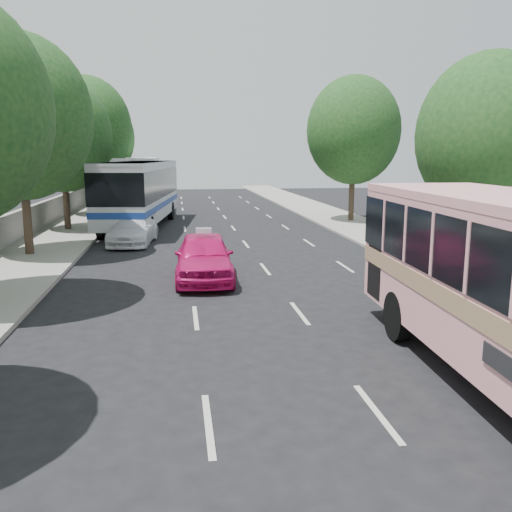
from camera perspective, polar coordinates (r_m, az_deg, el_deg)
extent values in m
plane|color=black|center=(11.39, 4.15, -11.96)|extent=(120.00, 120.00, 0.00)
cube|color=#9E998E|center=(31.19, -19.65, 2.09)|extent=(4.00, 90.00, 0.15)
cube|color=#9E998E|center=(32.43, 11.29, 2.78)|extent=(4.00, 90.00, 0.12)
cube|color=#9E998E|center=(31.49, -22.96, 3.46)|extent=(0.30, 90.00, 1.50)
cylinder|color=#38281E|center=(25.21, -22.98, 4.16)|extent=(0.36, 0.36, 3.80)
ellipsoid|color=#163E1A|center=(25.14, -23.65, 13.25)|extent=(6.00, 6.00, 6.90)
sphere|color=#163E1A|center=(24.85, -23.13, 16.11)|extent=(3.90, 3.90, 3.90)
cylinder|color=#38281E|center=(32.98, -19.34, 5.47)|extent=(0.36, 0.36, 3.50)
ellipsoid|color=#163E1A|center=(32.89, -19.74, 11.86)|extent=(5.52, 5.52, 6.35)
sphere|color=#163E1A|center=(32.58, -19.26, 13.85)|extent=(3.59, 3.59, 3.59)
cylinder|color=#38281E|center=(40.81, -17.11, 6.82)|extent=(0.36, 0.36, 3.99)
ellipsoid|color=#163E1A|center=(40.78, -17.44, 12.72)|extent=(6.30, 6.30, 7.24)
sphere|color=#163E1A|center=(40.50, -17.03, 14.54)|extent=(4.09, 4.09, 4.09)
cylinder|color=#38281E|center=(48.75, -15.93, 7.27)|extent=(0.36, 0.36, 3.72)
ellipsoid|color=#163E1A|center=(48.71, -16.17, 11.88)|extent=(5.88, 5.88, 6.76)
sphere|color=#163E1A|center=(48.41, -15.81, 13.30)|extent=(3.82, 3.82, 3.82)
cylinder|color=#38281E|center=(21.50, 22.62, 2.44)|extent=(0.36, 0.36, 3.23)
ellipsoid|color=#163E1A|center=(21.34, 23.29, 11.51)|extent=(5.10, 5.10, 5.87)
sphere|color=#163E1A|center=(21.35, 24.86, 14.15)|extent=(3.32, 3.31, 3.31)
cylinder|color=#38281E|center=(36.17, 10.03, 6.55)|extent=(0.36, 0.36, 3.80)
ellipsoid|color=#163E1A|center=(36.12, 10.24, 12.89)|extent=(6.00, 6.00, 6.90)
sphere|color=#163E1A|center=(36.03, 11.08, 14.78)|extent=(3.90, 3.90, 3.90)
cylinder|color=black|center=(13.38, 14.75, -6.16)|extent=(0.39, 1.19, 1.18)
cylinder|color=black|center=(14.45, 24.23, -5.51)|extent=(0.39, 1.19, 1.18)
imported|color=#D21266|center=(19.12, -5.49, -0.07)|extent=(2.14, 4.98, 1.68)
imported|color=white|center=(27.54, -12.78, 2.70)|extent=(2.50, 5.00, 1.39)
cube|color=silver|center=(33.57, -12.09, 6.82)|extent=(4.33, 13.41, 3.35)
cube|color=black|center=(33.55, -12.12, 7.52)|extent=(4.38, 13.45, 1.65)
cube|color=navy|center=(33.64, -12.03, 5.37)|extent=(4.37, 13.44, 0.33)
cube|color=silver|center=(33.51, -12.20, 9.55)|extent=(4.35, 13.44, 0.15)
cylinder|color=black|center=(38.03, -12.72, 4.68)|extent=(0.49, 1.24, 1.21)
cylinder|color=black|center=(37.63, -8.97, 4.75)|extent=(0.49, 1.24, 1.21)
cylinder|color=black|center=(29.52, -15.97, 2.88)|extent=(0.49, 1.24, 1.21)
cylinder|color=black|center=(28.99, -11.17, 2.96)|extent=(0.49, 1.24, 1.21)
cube|color=white|center=(45.54, -12.25, 7.88)|extent=(2.96, 13.76, 3.50)
cube|color=black|center=(45.52, -12.27, 8.42)|extent=(3.01, 13.79, 1.72)
cube|color=navy|center=(45.58, -12.20, 6.77)|extent=(3.00, 13.78, 0.34)
cube|color=white|center=(45.49, -12.33, 9.98)|extent=(2.98, 13.78, 0.16)
cylinder|color=black|center=(50.08, -13.33, 6.06)|extent=(0.37, 1.26, 1.26)
cylinder|color=black|center=(49.91, -10.31, 6.16)|extent=(0.37, 1.26, 1.26)
cylinder|color=black|center=(40.99, -14.45, 5.06)|extent=(0.37, 1.26, 1.26)
cylinder|color=black|center=(40.78, -10.77, 5.18)|extent=(0.37, 1.26, 1.26)
cube|color=silver|center=(18.97, -5.54, 2.68)|extent=(0.56, 0.20, 0.18)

